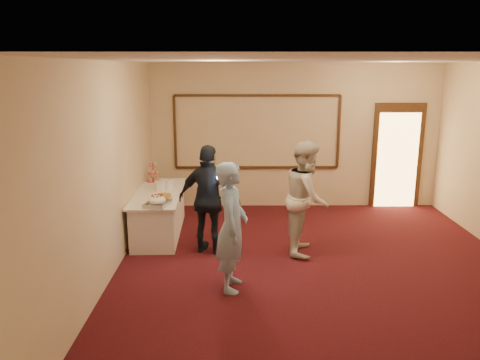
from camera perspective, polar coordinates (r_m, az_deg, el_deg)
name	(u,v)px	position (r m, az deg, el deg)	size (l,w,h in m)	color
floor	(322,276)	(6.94, 9.95, -11.44)	(7.00, 7.00, 0.00)	#320B13
room_walls	(328,136)	(6.36, 10.69, 5.34)	(6.04, 7.04, 3.02)	beige
wall_molding	(257,132)	(9.75, 2.08, 5.87)	(3.45, 0.04, 1.55)	#351F0F
doorway	(397,157)	(10.37, 18.59, 2.73)	(1.05, 0.07, 2.20)	#351F0F
buffet_table	(159,213)	(8.46, -9.82, -3.97)	(0.87, 2.11, 0.77)	white
pavlova_tray	(157,201)	(7.51, -10.06, -2.60)	(0.42, 0.52, 0.17)	#ABACB2
cupcake_stand	(153,174)	(9.14, -10.52, 0.76)	(0.28, 0.28, 0.41)	#D33D4D
plate_stack_a	(160,186)	(8.46, -9.72, -0.70)	(0.19, 0.19, 0.16)	white
plate_stack_b	(168,184)	(8.55, -8.71, -0.50)	(0.19, 0.19, 0.16)	white
tart	(163,196)	(7.95, -9.32, -1.99)	(0.30, 0.30, 0.06)	white
man	(232,227)	(6.17, -1.01, -5.73)	(0.63, 0.42, 1.74)	#91BAEF
woman	(307,198)	(7.47, 8.14, -2.13)	(0.88, 0.69, 1.81)	beige
guest	(209,200)	(7.40, -3.77, -2.43)	(1.02, 0.43, 1.75)	black
camera_flash	(219,177)	(7.03, -2.59, 0.40)	(0.07, 0.04, 0.05)	white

